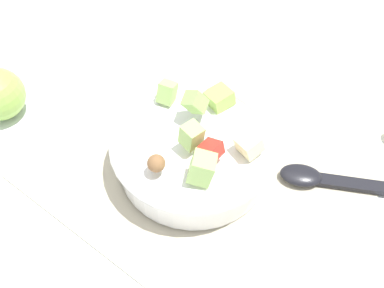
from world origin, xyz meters
The scene contains 4 objects.
ground_plane centered at (0.00, 0.00, 0.00)m, with size 2.40×2.40×0.00m, color silver.
placemat centered at (0.00, 0.00, 0.00)m, with size 0.45×0.33×0.01m, color #BCB299.
salad_bowl centered at (0.00, -0.01, 0.04)m, with size 0.22×0.22×0.11m.
serving_spoon centered at (-0.17, -0.10, 0.01)m, with size 0.20×0.12×0.01m.
Camera 1 is at (-0.22, 0.29, 0.52)m, focal length 42.60 mm.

